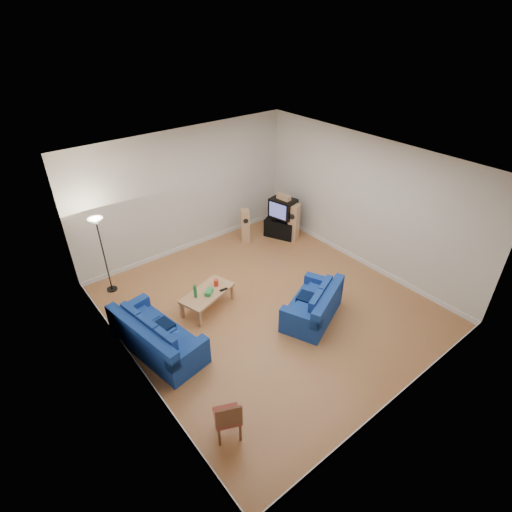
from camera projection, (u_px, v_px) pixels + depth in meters
room at (268, 246)px, 7.96m from camera, size 6.01×6.51×3.21m
sofa_three_seat at (156, 339)px, 7.52m from camera, size 1.19×2.11×0.77m
sofa_loveseat at (314, 307)px, 8.31m from camera, size 1.71×1.37×0.75m
coffee_table at (207, 294)px, 8.53m from camera, size 1.31×0.92×0.43m
bottle at (195, 291)px, 8.28m from camera, size 0.08×0.08×0.29m
tissue_box at (209, 292)px, 8.42m from camera, size 0.25×0.24×0.09m
red_canister at (216, 283)px, 8.66m from camera, size 0.14×0.14×0.14m
remote at (224, 290)px, 8.55m from camera, size 0.18×0.07×0.02m
tv_stand at (280, 228)px, 11.30m from camera, size 0.78×0.95×0.51m
av_receiver at (282, 217)px, 11.18m from camera, size 0.57×0.59×0.11m
television at (283, 208)px, 10.96m from camera, size 0.64×0.77×0.52m
centre_speaker at (284, 197)px, 10.76m from camera, size 0.22×0.42×0.14m
speaker_left at (245, 226)px, 10.93m from camera, size 0.33×0.35×0.94m
speaker_right at (294, 222)px, 10.98m from camera, size 0.38×0.35×1.05m
floor_lamp at (98, 232)px, 8.46m from camera, size 0.32×0.32×1.85m
dining_chair at (228, 418)px, 5.90m from camera, size 0.52×0.52×0.82m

